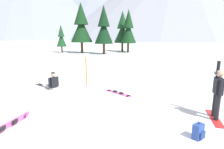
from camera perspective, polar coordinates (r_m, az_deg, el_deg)
The scene contains 13 objects.
ground_plane at distance 6.60m, azimuth 3.61°, elevation -13.80°, with size 800.00×800.00×0.00m, color white.
snowboarder_foreground at distance 7.29m, azimuth 29.95°, elevation -4.88°, with size 0.95×1.46×2.02m.
snowboarder_midground at distance 10.66m, azimuth -18.19°, elevation -2.43°, with size 1.43×1.63×0.97m.
loose_snowboard_near_left at distance 6.75m, azimuth -29.61°, elevation -13.52°, with size 1.06×1.69×0.27m.
loose_snowboard_far_spare at distance 9.37m, azimuth 1.94°, elevation -5.75°, with size 1.18×1.60×0.09m.
backpack_blue at distance 5.95m, azimuth 25.25°, elevation -15.74°, with size 0.37×0.35×0.47m.
trail_marker_pole at distance 10.74m, azimuth -8.00°, elevation 0.97°, with size 0.06×0.06×1.70m, color orange.
pine_tree_leaning at distance 32.13m, azimuth -9.52°, elevation 14.69°, with size 3.66×3.66×8.30m.
pine_tree_tall at distance 33.78m, azimuth -15.47°, elevation 11.01°, with size 1.72×1.72×4.78m.
pine_tree_young at distance 33.00m, azimuth 5.11°, elevation 13.84°, with size 2.80×2.80×7.38m.
pine_tree_twin at distance 29.72m, azimuth -2.58°, elevation 14.28°, with size 2.95×2.95×7.56m.
pine_tree_slender at distance 34.96m, azimuth 3.28°, elevation 13.75°, with size 3.13×3.13×7.37m.
peak_central_summit at distance 240.89m, azimuth -2.87°, elevation 22.15°, with size 206.97×206.97×87.97m.
Camera 1 is at (-1.71, -5.70, 2.86)m, focal length 29.46 mm.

